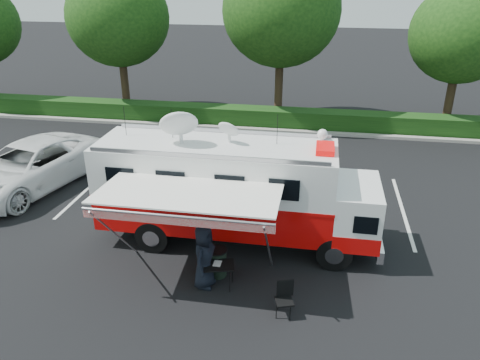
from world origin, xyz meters
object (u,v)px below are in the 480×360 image
object	(u,v)px
command_truck	(235,191)
trash_bin	(217,262)
white_suv	(33,187)
folding_table	(219,266)

from	to	relation	value
command_truck	trash_bin	bearing A→B (deg)	-94.56
command_truck	trash_bin	world-z (taller)	command_truck
white_suv	folding_table	bearing A→B (deg)	-14.98
white_suv	command_truck	bearing A→B (deg)	-1.65
white_suv	trash_bin	distance (m)	9.59
command_truck	folding_table	xyz separation A→B (m)	(-0.00, -2.39, -1.12)
white_suv	folding_table	size ratio (longest dim) A/B	6.97
command_truck	white_suv	xyz separation A→B (m)	(-8.65, 2.53, -1.76)
trash_bin	command_truck	bearing A→B (deg)	85.44
trash_bin	white_suv	bearing A→B (deg)	152.51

